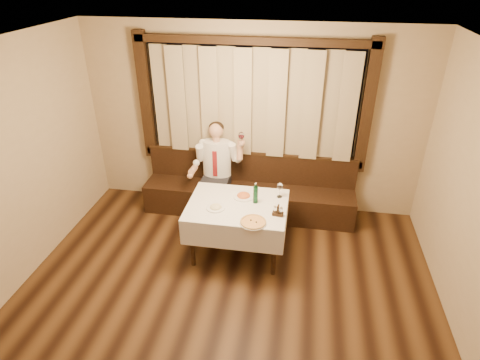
% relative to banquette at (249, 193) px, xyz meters
% --- Properties ---
extents(room, '(5.01, 6.01, 2.81)m').
position_rel_banquette_xyz_m(room, '(-0.00, -1.75, 1.19)').
color(room, black).
rests_on(room, ground).
extents(banquette, '(3.20, 0.61, 0.94)m').
position_rel_banquette_xyz_m(banquette, '(0.00, 0.00, 0.00)').
color(banquette, black).
rests_on(banquette, ground).
extents(dining_table, '(1.27, 0.97, 0.76)m').
position_rel_banquette_xyz_m(dining_table, '(0.00, -1.02, 0.34)').
color(dining_table, black).
rests_on(dining_table, ground).
extents(pizza, '(0.33, 0.33, 0.03)m').
position_rel_banquette_xyz_m(pizza, '(0.26, -1.40, 0.46)').
color(pizza, white).
rests_on(pizza, dining_table).
extents(pasta_red, '(0.28, 0.28, 0.10)m').
position_rel_banquette_xyz_m(pasta_red, '(0.05, -0.83, 0.48)').
color(pasta_red, white).
rests_on(pasta_red, dining_table).
extents(pasta_cream, '(0.24, 0.24, 0.08)m').
position_rel_banquette_xyz_m(pasta_cream, '(-0.25, -1.16, 0.48)').
color(pasta_cream, white).
rests_on(pasta_cream, dining_table).
extents(green_bottle, '(0.06, 0.06, 0.28)m').
position_rel_banquette_xyz_m(green_bottle, '(0.22, -0.94, 0.57)').
color(green_bottle, '#0E4322').
rests_on(green_bottle, dining_table).
extents(table_wine_glass, '(0.08, 0.08, 0.21)m').
position_rel_banquette_xyz_m(table_wine_glass, '(0.51, -0.76, 0.60)').
color(table_wine_glass, white).
rests_on(table_wine_glass, dining_table).
extents(cruet_caddy, '(0.14, 0.08, 0.14)m').
position_rel_banquette_xyz_m(cruet_caddy, '(0.53, -1.19, 0.50)').
color(cruet_caddy, black).
rests_on(cruet_caddy, dining_table).
extents(seated_man, '(0.80, 0.60, 1.45)m').
position_rel_banquette_xyz_m(seated_man, '(-0.48, -0.09, 0.53)').
color(seated_man, black).
rests_on(seated_man, ground).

